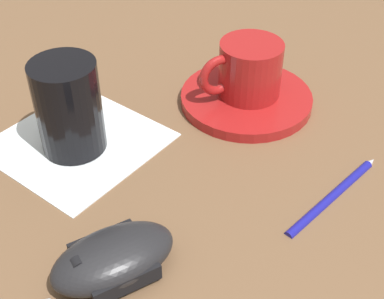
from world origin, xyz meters
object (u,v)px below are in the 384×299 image
object	(u,v)px
computer_mouse	(113,258)
pen	(334,192)
saucer	(246,99)
drinking_glass	(69,107)
coffee_cup	(248,69)

from	to	relation	value
computer_mouse	pen	size ratio (longest dim) A/B	0.79
saucer	computer_mouse	size ratio (longest dim) A/B	1.39
saucer	pen	xyz separation A→B (m)	(0.17, 0.00, -0.00)
pen	drinking_glass	bearing A→B (deg)	-130.07
computer_mouse	saucer	bearing A→B (deg)	128.18
computer_mouse	drinking_glass	world-z (taller)	drinking_glass
saucer	computer_mouse	distance (m)	0.28
saucer	pen	bearing A→B (deg)	0.66
saucer	drinking_glass	distance (m)	0.21
saucer	pen	world-z (taller)	saucer
coffee_cup	saucer	bearing A→B (deg)	-26.11
computer_mouse	coffee_cup	bearing A→B (deg)	128.43
drinking_glass	pen	world-z (taller)	drinking_glass
coffee_cup	drinking_glass	xyz separation A→B (m)	(0.00, -0.21, 0.01)
coffee_cup	pen	bearing A→B (deg)	0.25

